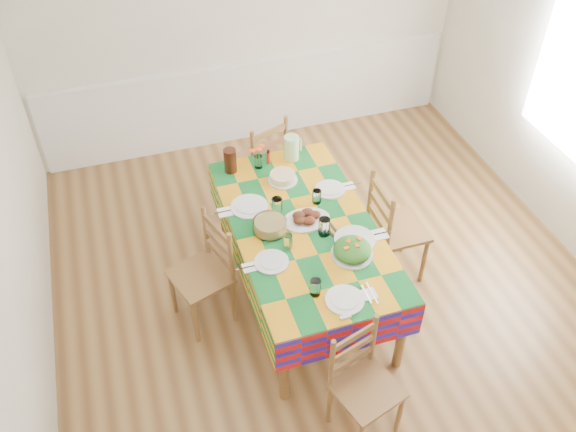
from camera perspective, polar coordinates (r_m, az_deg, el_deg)
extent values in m
cube|color=brown|center=(5.22, 4.06, -7.54)|extent=(4.50, 5.00, 0.04)
cube|color=beige|center=(6.34, -3.90, 17.79)|extent=(4.50, 0.04, 2.70)
cube|color=white|center=(6.50, -3.60, 14.00)|extent=(4.41, 0.06, 0.04)
cube|color=white|center=(6.73, -3.47, 10.67)|extent=(4.41, 0.03, 0.90)
cylinder|color=brown|center=(4.32, -0.38, -13.97)|extent=(0.07, 0.07, 0.72)
cylinder|color=brown|center=(4.56, 10.60, -10.86)|extent=(0.07, 0.07, 0.72)
cylinder|color=brown|center=(5.50, -6.11, 1.13)|extent=(0.07, 0.07, 0.72)
cylinder|color=brown|center=(5.69, 2.67, 2.96)|extent=(0.07, 0.07, 0.72)
cube|color=brown|center=(4.68, 1.45, -1.12)|extent=(1.02, 1.93, 0.04)
cube|color=red|center=(4.67, 1.46, -0.91)|extent=(1.06, 1.97, 0.01)
cube|color=red|center=(4.67, -4.73, -3.67)|extent=(0.01, 1.97, 0.31)
cube|color=red|center=(4.93, 7.24, -0.94)|extent=(0.01, 1.97, 0.31)
cube|color=red|center=(4.17, 5.93, -11.30)|extent=(1.06, 0.01, 0.31)
cube|color=red|center=(5.49, -1.94, 4.58)|extent=(1.06, 0.01, 0.31)
cylinder|color=silver|center=(4.16, 5.33, -7.83)|extent=(0.27, 0.27, 0.01)
cylinder|color=silver|center=(4.15, 5.34, -7.74)|extent=(0.19, 0.19, 0.01)
cylinder|color=white|center=(4.14, 2.57, -6.69)|extent=(0.08, 0.08, 0.13)
cube|color=white|center=(4.21, 7.60, -7.25)|extent=(0.10, 0.10, 0.01)
cube|color=silver|center=(4.20, 7.36, -7.28)|extent=(0.01, 0.17, 0.00)
cube|color=silver|center=(4.22, 7.86, -7.14)|extent=(0.01, 0.20, 0.00)
cylinder|color=silver|center=(4.38, -1.55, -4.31)|extent=(0.25, 0.25, 0.01)
cylinder|color=silver|center=(4.37, -1.55, -4.22)|extent=(0.18, 0.18, 0.01)
cylinder|color=white|center=(4.45, -0.03, -2.39)|extent=(0.07, 0.07, 0.12)
cube|color=white|center=(4.35, -3.67, -4.83)|extent=(0.09, 0.09, 0.01)
cube|color=silver|center=(4.35, -3.91, -4.84)|extent=(0.16, 0.01, 0.00)
cube|color=silver|center=(4.35, -3.43, -4.73)|extent=(0.19, 0.01, 0.00)
cylinder|color=silver|center=(4.82, -3.64, 0.89)|extent=(0.30, 0.30, 0.02)
cylinder|color=silver|center=(4.81, -3.64, 0.99)|extent=(0.21, 0.21, 0.01)
cylinder|color=white|center=(4.72, -1.05, 0.93)|extent=(0.08, 0.08, 0.14)
cube|color=white|center=(4.79, -5.92, 0.37)|extent=(0.11, 0.11, 0.01)
cube|color=silver|center=(4.79, -6.19, 0.36)|extent=(0.19, 0.01, 0.00)
cube|color=silver|center=(4.79, -5.67, 0.47)|extent=(0.22, 0.01, 0.00)
cylinder|color=silver|center=(4.56, 6.26, -2.21)|extent=(0.31, 0.31, 0.02)
cylinder|color=silver|center=(4.55, 6.27, -2.11)|extent=(0.22, 0.22, 0.01)
cylinder|color=white|center=(4.55, 3.41, -1.01)|extent=(0.09, 0.09, 0.15)
cube|color=white|center=(4.64, 8.58, -1.70)|extent=(0.11, 0.11, 0.01)
cube|color=silver|center=(4.62, 8.33, -1.71)|extent=(0.19, 0.01, 0.00)
cube|color=silver|center=(4.64, 8.85, -1.58)|extent=(0.23, 0.01, 0.00)
cylinder|color=silver|center=(4.99, 3.95, 2.49)|extent=(0.25, 0.25, 0.01)
cylinder|color=silver|center=(4.98, 3.96, 2.58)|extent=(0.18, 0.18, 0.01)
cylinder|color=white|center=(4.83, 2.71, 1.83)|extent=(0.07, 0.07, 0.12)
cube|color=white|center=(5.04, 5.72, 2.83)|extent=(0.09, 0.09, 0.01)
cube|color=silver|center=(5.03, 5.53, 2.83)|extent=(0.16, 0.01, 0.00)
cube|color=silver|center=(5.05, 5.92, 2.91)|extent=(0.18, 0.01, 0.00)
ellipsoid|color=silver|center=(4.69, 1.71, -0.40)|extent=(0.38, 0.27, 0.02)
ellipsoid|color=black|center=(4.69, 2.49, 0.10)|extent=(0.10, 0.08, 0.06)
ellipsoid|color=black|center=(4.71, 1.81, 0.35)|extent=(0.10, 0.08, 0.06)
ellipsoid|color=black|center=(4.68, 1.01, 0.07)|extent=(0.10, 0.08, 0.06)
ellipsoid|color=black|center=(4.64, 1.11, -0.40)|extent=(0.10, 0.08, 0.06)
ellipsoid|color=black|center=(4.63, 1.99, -0.45)|extent=(0.10, 0.08, 0.06)
cylinder|color=silver|center=(4.45, 6.00, -3.58)|extent=(0.31, 0.31, 0.01)
ellipsoid|color=#134D15|center=(4.42, 6.04, -3.14)|extent=(0.28, 0.28, 0.12)
cube|color=#E05213|center=(4.34, 5.50, -3.02)|extent=(0.04, 0.03, 0.01)
cube|color=#E05213|center=(4.39, 5.69, -2.35)|extent=(0.04, 0.04, 0.01)
cube|color=#E05213|center=(4.36, 6.50, -2.78)|extent=(0.03, 0.04, 0.01)
cube|color=#E05213|center=(4.42, 6.69, -2.12)|extent=(0.04, 0.04, 0.01)
cylinder|color=white|center=(4.59, -1.70, -0.91)|extent=(0.26, 0.26, 0.09)
cylinder|color=#EDCD7D|center=(4.59, -1.70, -0.91)|extent=(0.24, 0.24, 0.08)
cylinder|color=silver|center=(5.07, -0.50, 3.40)|extent=(0.25, 0.25, 0.01)
cylinder|color=tan|center=(5.05, -0.51, 3.70)|extent=(0.21, 0.21, 0.06)
cube|color=black|center=(4.61, 3.87, -1.51)|extent=(0.12, 0.30, 0.01)
cube|color=black|center=(4.64, 4.37, -1.21)|extent=(0.06, 0.31, 0.01)
cylinder|color=white|center=(5.19, -2.79, 5.10)|extent=(0.07, 0.07, 0.12)
cylinder|color=#297226|center=(5.16, -3.01, 5.45)|extent=(0.01, 0.01, 0.16)
ellipsoid|color=#E05213|center=(5.11, -3.36, 6.12)|extent=(0.05, 0.05, 0.02)
cylinder|color=#297226|center=(5.18, -2.68, 5.58)|extent=(0.01, 0.01, 0.16)
ellipsoid|color=#E05213|center=(5.14, -2.52, 6.58)|extent=(0.05, 0.05, 0.02)
cylinder|color=#297226|center=(5.15, -2.76, 5.40)|extent=(0.01, 0.01, 0.16)
ellipsoid|color=#E05213|center=(5.07, -2.73, 6.26)|extent=(0.05, 0.05, 0.02)
cylinder|color=red|center=(5.23, -1.84, 5.57)|extent=(0.03, 0.03, 0.14)
cylinder|color=#C6EFA9|center=(5.26, 0.34, 6.40)|extent=(0.13, 0.13, 0.22)
cylinder|color=black|center=(5.14, -5.43, 5.19)|extent=(0.11, 0.11, 0.22)
cube|color=silver|center=(4.06, 5.40, -9.40)|extent=(0.08, 0.02, 0.02)
cylinder|color=brown|center=(4.37, 10.40, -17.72)|extent=(0.03, 0.03, 0.43)
cylinder|color=brown|center=(4.35, 3.90, -17.14)|extent=(0.03, 0.03, 0.43)
cylinder|color=brown|center=(4.48, 7.51, -14.88)|extent=(0.03, 0.03, 0.43)
cube|color=brown|center=(4.16, 7.42, -15.84)|extent=(0.50, 0.48, 0.03)
cylinder|color=brown|center=(3.97, 4.12, -13.67)|extent=(0.03, 0.03, 0.48)
cylinder|color=brown|center=(4.11, 7.99, -11.32)|extent=(0.03, 0.03, 0.48)
cube|color=brown|center=(4.12, 6.00, -13.26)|extent=(0.34, 0.12, 0.05)
cube|color=brown|center=(4.02, 6.13, -12.24)|extent=(0.34, 0.12, 0.05)
cube|color=brown|center=(3.92, 6.26, -11.18)|extent=(0.34, 0.12, 0.05)
cylinder|color=brown|center=(6.15, -2.25, 4.84)|extent=(0.04, 0.04, 0.46)
cylinder|color=brown|center=(5.99, -5.12, 3.51)|extent=(0.04, 0.04, 0.46)
cylinder|color=brown|center=(5.93, -0.25, 3.23)|extent=(0.04, 0.04, 0.46)
cylinder|color=brown|center=(5.76, -3.17, 1.81)|extent=(0.04, 0.04, 0.46)
cube|color=brown|center=(5.80, -2.77, 5.28)|extent=(0.55, 0.53, 0.03)
cylinder|color=brown|center=(5.63, -0.20, 7.07)|extent=(0.04, 0.04, 0.51)
cylinder|color=brown|center=(5.45, -3.30, 5.69)|extent=(0.04, 0.04, 0.51)
cube|color=brown|center=(5.60, -1.71, 5.53)|extent=(0.36, 0.15, 0.05)
cube|color=brown|center=(5.52, -1.73, 6.65)|extent=(0.36, 0.15, 0.05)
cube|color=brown|center=(5.44, -1.76, 7.80)|extent=(0.36, 0.15, 0.05)
cylinder|color=brown|center=(4.99, -10.72, -7.09)|extent=(0.04, 0.04, 0.46)
cylinder|color=brown|center=(4.77, -8.63, -9.81)|extent=(0.04, 0.04, 0.46)
cylinder|color=brown|center=(5.08, -7.31, -5.41)|extent=(0.04, 0.04, 0.46)
cylinder|color=brown|center=(4.87, -5.09, -7.98)|extent=(0.04, 0.04, 0.46)
cube|color=brown|center=(4.74, -8.22, -5.63)|extent=(0.52, 0.53, 0.03)
cylinder|color=brown|center=(4.74, -7.71, -1.42)|extent=(0.04, 0.04, 0.51)
cylinder|color=brown|center=(4.51, -5.35, -3.99)|extent=(0.04, 0.04, 0.51)
cube|color=brown|center=(4.70, -6.46, -3.55)|extent=(0.13, 0.35, 0.05)
cube|color=brown|center=(4.61, -6.59, -2.40)|extent=(0.13, 0.35, 0.05)
cube|color=brown|center=(4.51, -6.71, -1.21)|extent=(0.13, 0.35, 0.05)
cylinder|color=brown|center=(5.25, 12.59, -4.14)|extent=(0.04, 0.04, 0.48)
cylinder|color=brown|center=(5.48, 10.79, -1.41)|extent=(0.04, 0.04, 0.48)
cylinder|color=brown|center=(5.11, 9.00, -5.07)|extent=(0.04, 0.04, 0.48)
cylinder|color=brown|center=(5.35, 7.32, -2.23)|extent=(0.04, 0.04, 0.48)
cube|color=brown|center=(5.12, 10.26, -1.16)|extent=(0.43, 0.45, 0.03)
cylinder|color=brown|center=(4.76, 9.52, -0.95)|extent=(0.04, 0.04, 0.53)
cylinder|color=brown|center=(5.01, 7.71, 1.89)|extent=(0.04, 0.04, 0.53)
cube|color=brown|center=(4.95, 8.47, -0.41)|extent=(0.02, 0.38, 0.05)
cube|color=brown|center=(4.86, 8.63, 0.79)|extent=(0.02, 0.38, 0.05)
cube|color=brown|center=(4.77, 8.80, 2.04)|extent=(0.02, 0.38, 0.05)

